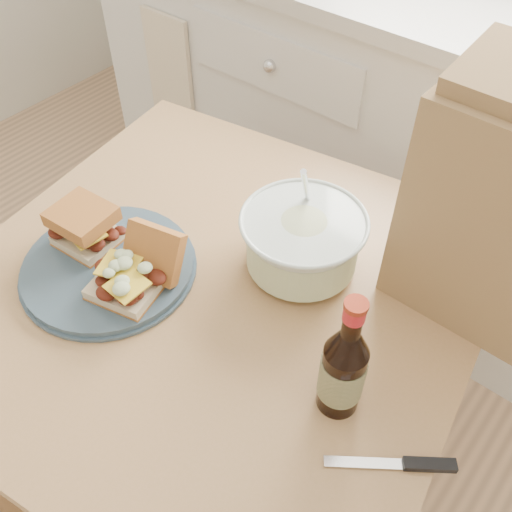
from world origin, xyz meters
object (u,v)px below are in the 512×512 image
Objects in this scene: dining_table at (217,322)px; coleslaw_bowl at (302,243)px; paper_bag at (512,217)px; beer_bottle at (343,369)px; plate at (108,267)px.

coleslaw_bowl reaches higher than dining_table.
dining_table is at bearing -143.31° from paper_bag.
dining_table is 2.68× the size of paper_bag.
beer_bottle is at bearing -42.39° from coleslaw_bowl.
beer_bottle is at bearing -102.66° from paper_bag.
plate is 1.31× the size of beer_bottle.
paper_bag is (0.37, 0.27, 0.29)m from dining_table.
coleslaw_bowl is (0.09, 0.13, 0.16)m from dining_table.
plate is 1.38× the size of coleslaw_bowl.
paper_bag reaches higher than dining_table.
coleslaw_bowl is at bearing -153.83° from paper_bag.
dining_table is 4.35× the size of beer_bottle.
coleslaw_bowl is (0.26, 0.23, 0.05)m from plate.
paper_bag is at bearing 27.10° from dining_table.
paper_bag is (0.07, 0.32, 0.10)m from beer_bottle.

